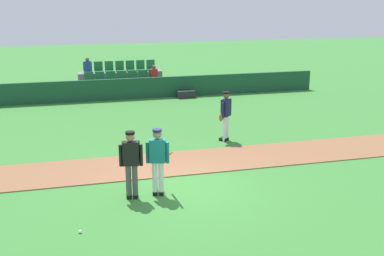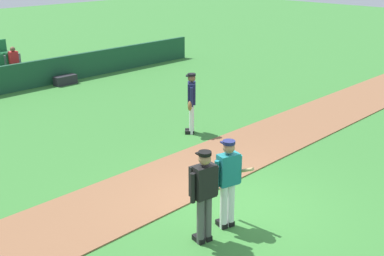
% 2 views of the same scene
% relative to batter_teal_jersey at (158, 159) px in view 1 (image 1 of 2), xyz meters
% --- Properties ---
extents(ground_plane, '(80.00, 80.00, 0.00)m').
position_rel_batter_teal_jersey_xyz_m(ground_plane, '(0.63, 0.37, -0.97)').
color(ground_plane, '#387A33').
extents(infield_dirt_path, '(28.00, 2.16, 0.03)m').
position_rel_batter_teal_jersey_xyz_m(infield_dirt_path, '(0.63, 2.21, -0.95)').
color(infield_dirt_path, brown).
rests_on(infield_dirt_path, ground).
extents(dugout_fence, '(20.00, 0.16, 1.03)m').
position_rel_batter_teal_jersey_xyz_m(dugout_fence, '(0.63, 11.99, -0.45)').
color(dugout_fence, '#19472D').
rests_on(dugout_fence, ground).
extents(stadium_bleachers, '(4.45, 2.10, 1.90)m').
position_rel_batter_teal_jersey_xyz_m(stadium_bleachers, '(0.63, 13.44, -0.48)').
color(stadium_bleachers, slate).
rests_on(stadium_bleachers, ground).
extents(batter_teal_jersey, '(0.60, 0.80, 1.76)m').
position_rel_batter_teal_jersey_xyz_m(batter_teal_jersey, '(0.00, 0.00, 0.00)').
color(batter_teal_jersey, white).
rests_on(batter_teal_jersey, ground).
extents(umpire_home_plate, '(0.58, 0.36, 1.76)m').
position_rel_batter_teal_jersey_xyz_m(umpire_home_plate, '(-0.68, -0.02, 0.03)').
color(umpire_home_plate, '#4C4C4C').
rests_on(umpire_home_plate, ground).
extents(runner_navy_jersey, '(0.57, 0.50, 1.76)m').
position_rel_batter_teal_jersey_xyz_m(runner_navy_jersey, '(3.18, 4.09, -0.01)').
color(runner_navy_jersey, white).
rests_on(runner_navy_jersey, ground).
extents(baseball, '(0.07, 0.07, 0.07)m').
position_rel_batter_teal_jersey_xyz_m(baseball, '(-2.03, -1.59, -0.93)').
color(baseball, white).
rests_on(baseball, ground).
extents(equipment_bag, '(0.90, 0.36, 0.36)m').
position_rel_batter_teal_jersey_xyz_m(equipment_bag, '(3.62, 11.54, -0.79)').
color(equipment_bag, '#232328').
rests_on(equipment_bag, ground).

